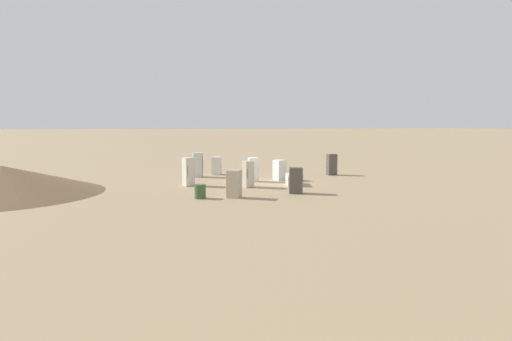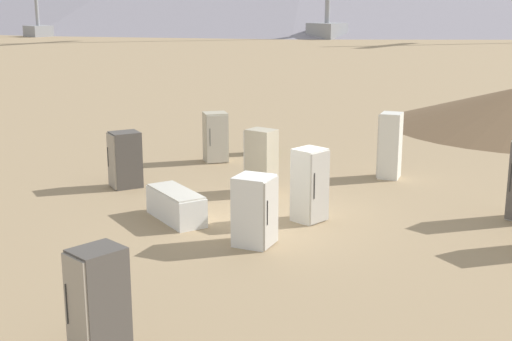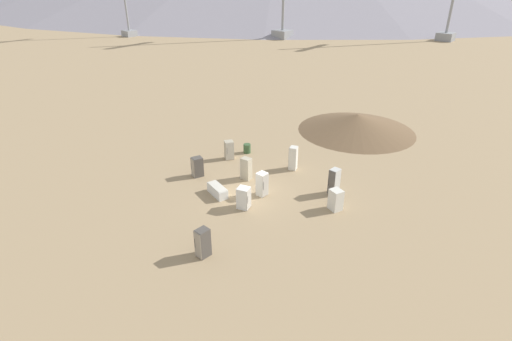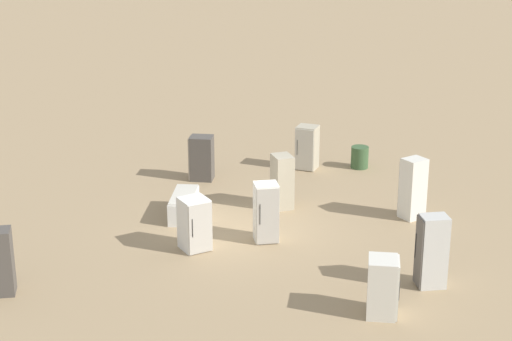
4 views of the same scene
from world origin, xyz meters
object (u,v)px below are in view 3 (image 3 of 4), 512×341
discarded_fridge_1 (262,184)px  discarded_fridge_8 (218,191)px  power_pylon_2 (126,4)px  discarded_fridge_2 (203,243)px  discarded_fridge_0 (293,158)px  discarded_fridge_6 (197,167)px  discarded_fridge_7 (229,150)px  discarded_fridge_9 (336,200)px  discarded_fridge_4 (334,182)px  discarded_fridge_5 (246,169)px  rusty_barrel (247,148)px  discarded_fridge_3 (244,198)px

discarded_fridge_1 → discarded_fridge_8: size_ratio=0.87×
power_pylon_2 → discarded_fridge_2: 84.36m
discarded_fridge_0 → discarded_fridge_6: 7.39m
discarded_fridge_1 → discarded_fridge_7: discarded_fridge_1 is taller
discarded_fridge_2 → discarded_fridge_6: 9.55m
discarded_fridge_8 → discarded_fridge_9: 8.04m
discarded_fridge_4 → discarded_fridge_8: size_ratio=0.96×
discarded_fridge_0 → discarded_fridge_1: discarded_fridge_0 is taller
discarded_fridge_4 → discarded_fridge_6: 10.14m
discarded_fridge_5 → discarded_fridge_7: (1.85, 3.40, -0.08)m
power_pylon_2 → discarded_fridge_1: power_pylon_2 is taller
discarded_fridge_2 → discarded_fridge_5: bearing=-59.8°
power_pylon_2 → discarded_fridge_0: power_pylon_2 is taller
discarded_fridge_5 → discarded_fridge_8: 3.12m
discarded_fridge_5 → discarded_fridge_4: bearing=-75.5°
discarded_fridge_7 → discarded_fridge_4: bearing=126.9°
power_pylon_2 → discarded_fridge_6: bearing=-121.3°
power_pylon_2 → rusty_barrel: 72.37m
power_pylon_2 → discarded_fridge_2: bearing=-122.5°
discarded_fridge_3 → discarded_fridge_9: bearing=110.9°
discarded_fridge_0 → discarded_fridge_8: size_ratio=0.95×
discarded_fridge_1 → discarded_fridge_3: size_ratio=1.15×
discarded_fridge_0 → discarded_fridge_8: (-6.64, 1.74, -0.58)m
discarded_fridge_7 → discarded_fridge_8: 6.01m
power_pylon_2 → discarded_fridge_5: size_ratio=13.15×
discarded_fridge_8 → power_pylon_2: bearing=77.1°
power_pylon_2 → discarded_fridge_4: 81.17m
discarded_fridge_7 → discarded_fridge_1: bearing=97.9°
discarded_fridge_5 → discarded_fridge_3: bearing=-146.7°
discarded_fridge_7 → rusty_barrel: (1.83, -0.37, -0.38)m
discarded_fridge_0 → discarded_fridge_3: size_ratio=1.26×
discarded_fridge_1 → discarded_fridge_7: 6.53m
rusty_barrel → discarded_fridge_3: bearing=-141.1°
rusty_barrel → discarded_fridge_5: bearing=-140.6°
power_pylon_2 → discarded_fridge_6: power_pylon_2 is taller
discarded_fridge_9 → rusty_barrel: size_ratio=1.85×
power_pylon_2 → discarded_fridge_6: (-38.82, -63.87, -6.15)m
discarded_fridge_1 → power_pylon_2: bearing=-114.4°
discarded_fridge_6 → rusty_barrel: (5.64, -0.11, -0.37)m
discarded_fridge_5 → discarded_fridge_7: bearing=56.6°
power_pylon_2 → rusty_barrel: size_ratio=28.87×
discarded_fridge_4 → discarded_fridge_6: (-4.12, 9.27, -0.18)m
discarded_fridge_1 → discarded_fridge_0: bearing=-167.9°
discarded_fridge_0 → discarded_fridge_6: discarded_fridge_0 is taller
discarded_fridge_0 → discarded_fridge_1: size_ratio=1.10×
discarded_fridge_1 → discarded_fridge_2: discarded_fridge_1 is taller
discarded_fridge_1 → discarded_fridge_6: discarded_fridge_1 is taller
discarded_fridge_4 → discarded_fridge_5: 6.49m
discarded_fridge_9 → rusty_barrel: (3.25, 10.27, -0.33)m
discarded_fridge_3 → discarded_fridge_4: 6.45m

